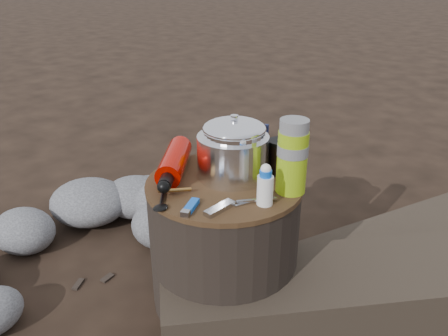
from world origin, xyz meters
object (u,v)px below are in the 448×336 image
Objects in this scene: camping_pot at (234,148)px; fuel_bottle at (174,162)px; thermos at (292,157)px; travel_mug at (280,157)px; stump at (224,242)px.

camping_pot is 0.19m from fuel_bottle.
fuel_bottle is at bearing -162.99° from thermos.
camping_pot is 0.59× the size of fuel_bottle.
travel_mug is (0.10, 0.10, -0.04)m from camping_pot.
camping_pot is at bearing -134.93° from travel_mug.
stump is 4.36× the size of travel_mug.
camping_pot reaches higher than fuel_bottle.
thermos is at bearing 20.18° from stump.
travel_mug is (0.26, 0.19, 0.02)m from fuel_bottle.
fuel_bottle reaches higher than stump.
travel_mug reaches higher than stump.
thermos is at bearing -44.25° from travel_mug.
fuel_bottle is at bearing -150.71° from camping_pot.
fuel_bottle is 2.92× the size of travel_mug.
camping_pot is 0.19m from thermos.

